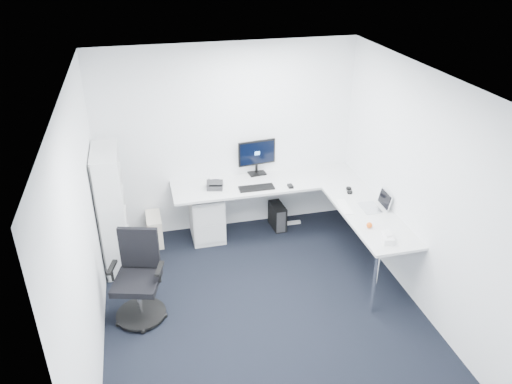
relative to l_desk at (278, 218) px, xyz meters
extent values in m
plane|color=black|center=(-0.55, -1.40, -0.41)|extent=(4.20, 4.20, 0.00)
plane|color=white|center=(-0.55, -1.40, 2.29)|extent=(4.20, 4.20, 0.00)
cube|color=white|center=(-0.55, 0.70, 0.94)|extent=(3.60, 0.02, 2.70)
cube|color=white|center=(-0.55, -3.50, 0.94)|extent=(3.60, 0.02, 2.70)
cube|color=white|center=(-2.35, -1.40, 0.94)|extent=(0.02, 4.20, 2.70)
cube|color=white|center=(1.25, -1.40, 0.94)|extent=(0.02, 4.20, 2.70)
cube|color=silver|center=(-0.93, 0.42, -0.06)|extent=(0.45, 0.56, 0.69)
cube|color=black|center=(0.12, 0.43, -0.22)|extent=(0.20, 0.39, 0.37)
cube|color=beige|center=(-1.68, 0.45, -0.20)|extent=(0.20, 0.44, 0.42)
cube|color=white|center=(0.33, 0.46, -0.39)|extent=(0.33, 0.06, 0.04)
cube|color=black|center=(-0.26, 0.18, 0.42)|extent=(0.48, 0.18, 0.02)
cube|color=black|center=(0.20, 0.11, 0.43)|extent=(0.07, 0.11, 0.03)
cube|color=white|center=(0.70, -0.59, 0.42)|extent=(0.15, 0.41, 0.01)
sphere|color=#E95B14|center=(0.79, -1.13, 0.44)|extent=(0.07, 0.07, 0.07)
cube|color=white|center=(0.86, -1.43, 0.45)|extent=(0.16, 0.24, 0.08)
camera|label=1|loc=(-1.71, -5.70, 3.52)|focal=35.00mm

